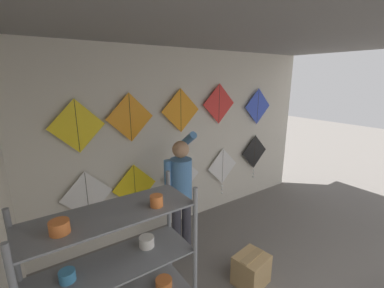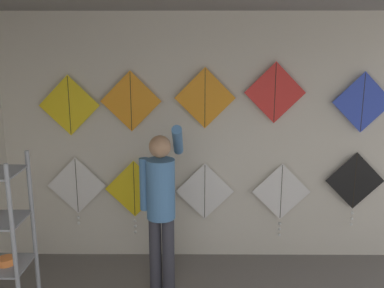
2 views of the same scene
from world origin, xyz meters
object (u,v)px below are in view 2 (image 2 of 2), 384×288
at_px(shopkeeper, 161,200).
at_px(kite_9, 363,102).
at_px(kite_1, 134,192).
at_px(kite_4, 355,184).
at_px(kite_3, 281,195).
at_px(kite_8, 275,93).
at_px(kite_6, 131,101).
at_px(kite_7, 205,98).
at_px(kite_0, 77,187).
at_px(kite_5, 69,106).
at_px(kite_2, 205,191).

height_order(shopkeeper, kite_9, kite_9).
distance_m(kite_1, kite_4, 2.51).
bearing_deg(kite_4, kite_1, 180.00).
xyz_separation_m(kite_3, kite_9, (0.84, 0.00, 1.06)).
bearing_deg(kite_8, kite_3, -0.34).
height_order(kite_6, kite_7, kite_7).
xyz_separation_m(kite_0, kite_1, (0.66, -0.00, -0.05)).
relative_size(kite_0, kite_9, 1.21).
height_order(kite_5, kite_7, kite_7).
height_order(kite_2, kite_4, kite_4).
bearing_deg(kite_7, kite_6, 180.00).
xyz_separation_m(kite_3, kite_7, (-0.88, 0.00, 1.10)).
xyz_separation_m(kite_4, kite_5, (-3.19, 0.00, 0.89)).
distance_m(kite_2, kite_8, 1.35).
height_order(kite_1, kite_2, kite_1).
bearing_deg(kite_8, kite_2, 180.00).
xyz_separation_m(kite_0, kite_6, (0.65, 0.00, 0.99)).
relative_size(kite_1, kite_6, 1.31).
distance_m(kite_5, kite_6, 0.68).
bearing_deg(kite_2, kite_4, -0.02).
distance_m(kite_3, kite_9, 1.35).
xyz_separation_m(shopkeeper, kite_4, (2.15, 0.68, -0.05)).
bearing_deg(kite_5, kite_3, -0.02).
bearing_deg(kite_1, kite_2, 0.05).
bearing_deg(kite_5, kite_4, -0.01).
xyz_separation_m(kite_3, kite_6, (-1.68, 0.00, 1.07)).
relative_size(kite_5, kite_9, 1.00).
relative_size(shopkeeper, kite_2, 2.58).
bearing_deg(kite_5, kite_1, -0.06).
distance_m(kite_2, kite_5, 1.78).
relative_size(kite_0, kite_1, 0.92).
relative_size(kite_1, kite_2, 1.31).
height_order(kite_1, kite_5, kite_5).
height_order(kite_0, kite_9, kite_9).
bearing_deg(shopkeeper, kite_4, 34.87).
bearing_deg(kite_7, kite_8, 0.00).
distance_m(kite_0, kite_1, 0.66).
height_order(kite_0, kite_1, kite_0).
height_order(kite_6, kite_8, kite_8).
relative_size(kite_1, kite_9, 1.31).
bearing_deg(kite_9, kite_1, -179.98).
bearing_deg(kite_9, kite_7, 180.00).
bearing_deg(kite_5, kite_8, 0.00).
xyz_separation_m(kite_0, kite_8, (2.21, 0.00, 1.08)).
relative_size(kite_6, kite_9, 1.00).
bearing_deg(kite_5, kite_0, -1.12).
xyz_separation_m(shopkeeper, kite_1, (-0.36, 0.68, -0.16)).
bearing_deg(kite_9, kite_2, 180.00).
relative_size(kite_1, kite_8, 1.31).
bearing_deg(kite_1, kite_5, 179.94).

